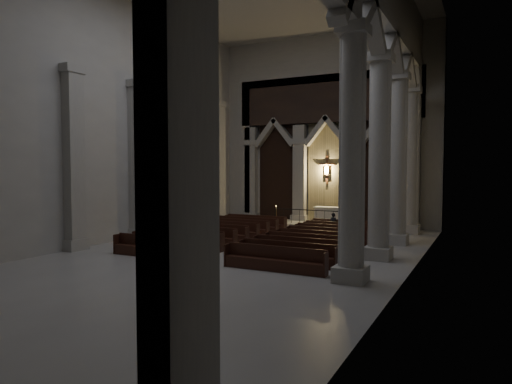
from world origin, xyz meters
The scene contains 11 objects.
room centered at (0.00, 0.00, 7.60)m, with size 24.00×24.10×12.00m.
sanctuary_wall centered at (0.00, 11.54, 6.62)m, with size 14.00×0.77×12.00m.
right_arcade centered at (5.50, 1.33, 7.83)m, with size 1.00×24.00×12.00m.
left_pilasters centered at (-6.75, 3.50, 3.91)m, with size 0.60×13.00×8.03m.
sanctuary_step centered at (0.00, 10.60, 0.07)m, with size 8.50×2.60×0.15m, color #A5A29A.
altar centered at (0.56, 10.78, 0.67)m, with size 2.02×0.81×1.02m.
altar_rail centered at (0.00, 9.70, 0.72)m, with size 5.50×0.09×1.08m.
candle_stand_left centered at (-2.64, 9.65, 0.33)m, with size 0.21×0.21×1.23m.
candle_stand_right centered at (2.93, 9.22, 0.44)m, with size 0.27×0.27×1.62m.
pews centered at (0.00, 2.33, 0.28)m, with size 9.24×9.48×0.86m.
worshipper centered at (2.00, 6.80, 0.61)m, with size 0.44×0.29×1.22m, color black.
Camera 1 is at (9.32, -16.54, 3.59)m, focal length 32.00 mm.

